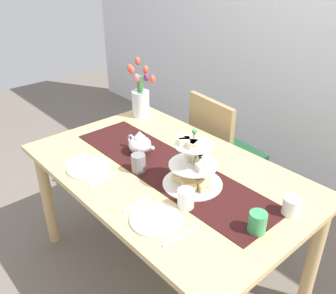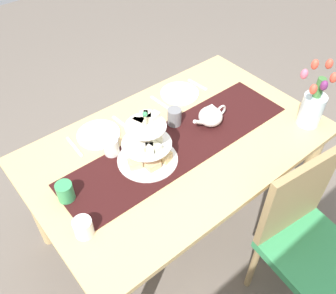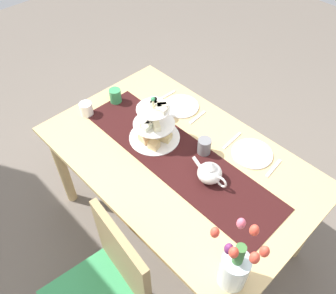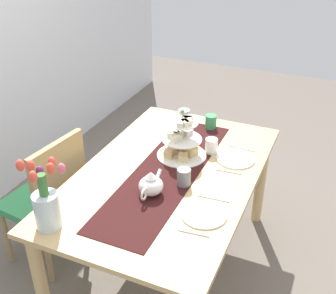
% 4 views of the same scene
% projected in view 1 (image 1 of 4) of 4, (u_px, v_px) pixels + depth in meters
% --- Properties ---
extents(ground_plane, '(8.00, 8.00, 0.00)m').
position_uv_depth(ground_plane, '(167.00, 268.00, 2.32)').
color(ground_plane, '#6B6056').
extents(room_wall_rear, '(6.00, 0.08, 2.60)m').
position_uv_depth(room_wall_rear, '(333.00, 24.00, 2.62)').
color(room_wall_rear, silver).
rests_on(room_wall_rear, ground_plane).
extents(dining_table, '(1.55, 0.96, 0.74)m').
position_uv_depth(dining_table, '(166.00, 185.00, 2.01)').
color(dining_table, tan).
rests_on(dining_table, ground_plane).
extents(chair_left, '(0.47, 0.47, 0.91)m').
position_uv_depth(chair_left, '(221.00, 150.00, 2.63)').
color(chair_left, '#9C8254').
rests_on(chair_left, ground_plane).
extents(table_runner, '(1.30, 0.35, 0.00)m').
position_uv_depth(table_runner, '(168.00, 168.00, 1.97)').
color(table_runner, black).
rests_on(table_runner, dining_table).
extents(tiered_cake_stand, '(0.30, 0.30, 0.30)m').
position_uv_depth(tiered_cake_stand, '(193.00, 168.00, 1.79)').
color(tiered_cake_stand, beige).
rests_on(tiered_cake_stand, table_runner).
extents(teapot, '(0.24, 0.13, 0.14)m').
position_uv_depth(teapot, '(140.00, 144.00, 2.09)').
color(teapot, white).
rests_on(teapot, table_runner).
extents(tulip_vase, '(0.22, 0.16, 0.40)m').
position_uv_depth(tulip_vase, '(141.00, 98.00, 2.52)').
color(tulip_vase, silver).
rests_on(tulip_vase, dining_table).
extents(cream_jug, '(0.08, 0.08, 0.08)m').
position_uv_depth(cream_jug, '(291.00, 206.00, 1.61)').
color(cream_jug, white).
rests_on(cream_jug, dining_table).
extents(dinner_plate_left, '(0.23, 0.23, 0.01)m').
position_uv_depth(dinner_plate_left, '(88.00, 168.00, 1.97)').
color(dinner_plate_left, white).
rests_on(dinner_plate_left, dining_table).
extents(fork_left, '(0.03, 0.15, 0.01)m').
position_uv_depth(fork_left, '(75.00, 158.00, 2.06)').
color(fork_left, silver).
rests_on(fork_left, dining_table).
extents(knife_left, '(0.03, 0.17, 0.01)m').
position_uv_depth(knife_left, '(103.00, 179.00, 1.87)').
color(knife_left, silver).
rests_on(knife_left, dining_table).
extents(dinner_plate_right, '(0.23, 0.23, 0.01)m').
position_uv_depth(dinner_plate_right, '(156.00, 219.00, 1.59)').
color(dinner_plate_right, white).
rests_on(dinner_plate_right, dining_table).
extents(fork_right, '(0.03, 0.15, 0.01)m').
position_uv_depth(fork_right, '(136.00, 204.00, 1.69)').
color(fork_right, silver).
rests_on(fork_right, dining_table).
extents(knife_right, '(0.02, 0.17, 0.01)m').
position_uv_depth(knife_right, '(179.00, 237.00, 1.50)').
color(knife_right, silver).
rests_on(knife_right, dining_table).
extents(mug_grey, '(0.08, 0.08, 0.09)m').
position_uv_depth(mug_grey, '(138.00, 163.00, 1.92)').
color(mug_grey, slate).
rests_on(mug_grey, table_runner).
extents(mug_white_text, '(0.08, 0.08, 0.09)m').
position_uv_depth(mug_white_text, '(186.00, 199.00, 1.65)').
color(mug_white_text, white).
rests_on(mug_white_text, dining_table).
extents(mug_orange, '(0.08, 0.08, 0.09)m').
position_uv_depth(mug_orange, '(257.00, 222.00, 1.51)').
color(mug_orange, '#389356').
rests_on(mug_orange, dining_table).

